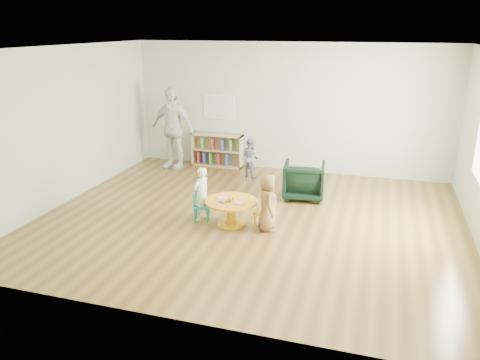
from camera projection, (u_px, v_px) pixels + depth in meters
The scene contains 11 objects.
room at pixel (252, 108), 7.34m from camera, with size 7.10×7.00×2.80m.
activity_table at pixel (231, 208), 7.62m from camera, with size 0.84×0.84×0.47m.
kid_chair_left at pixel (200, 205), 7.81m from camera, with size 0.34×0.34×0.51m.
kid_chair_right at pixel (266, 212), 7.50m from camera, with size 0.35×0.35×0.51m.
bookshelf at pixel (217, 150), 10.87m from camera, with size 1.20×0.30×0.75m.
alphabet_poster at pixel (219, 107), 10.67m from camera, with size 0.74×0.01×0.54m.
armchair at pixel (304, 180), 8.81m from camera, with size 0.74×0.76×0.69m, color black.
child_left at pixel (201, 194), 7.77m from camera, with size 0.34×0.22×0.92m, color white.
child_right at pixel (267, 203), 7.37m from camera, with size 0.45×0.30×0.93m, color orange.
toddler at pixel (250, 157), 10.03m from camera, with size 0.42×0.32×0.86m, color #1B1C44.
adult_caretaker at pixel (172, 128), 10.52m from camera, with size 1.08×0.45×1.85m, color white.
Camera 1 is at (1.98, -7.06, 3.13)m, focal length 35.00 mm.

